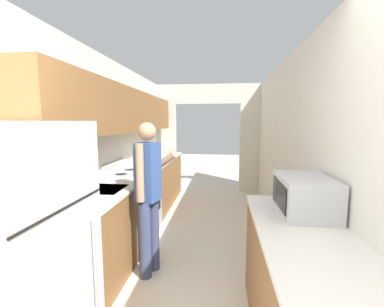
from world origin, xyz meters
TOP-DOWN VIEW (x-y plane):
  - wall_left at (-1.16, 2.46)m, footprint 0.38×7.72m
  - wall_right at (1.24, 2.06)m, footprint 0.06×7.72m
  - wall_far_with_doorway at (0.00, 5.35)m, footprint 2.81×0.06m
  - counter_left at (-0.91, 3.08)m, footprint 0.62×4.23m
  - counter_right at (0.91, 0.94)m, footprint 0.62×1.63m
  - refrigerator at (-0.84, 0.50)m, footprint 0.76×0.78m
  - range_oven at (-0.90, 2.74)m, footprint 0.66×0.76m
  - person at (-0.41, 1.82)m, footprint 0.52×0.44m
  - microwave at (0.99, 1.29)m, footprint 0.39×0.54m

SIDE VIEW (x-z plane):
  - counter_right at x=0.91m, z-range 0.00..0.92m
  - counter_left at x=-0.91m, z-range 0.00..0.92m
  - range_oven at x=-0.90m, z-range -0.06..1.00m
  - refrigerator at x=-0.84m, z-range 0.00..1.64m
  - person at x=-0.41m, z-range 0.06..1.69m
  - microwave at x=0.99m, z-range 0.92..1.21m
  - wall_right at x=1.24m, z-range 0.00..2.50m
  - wall_far_with_doorway at x=0.00m, z-range 0.18..2.68m
  - wall_left at x=-1.16m, z-range 0.23..2.73m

